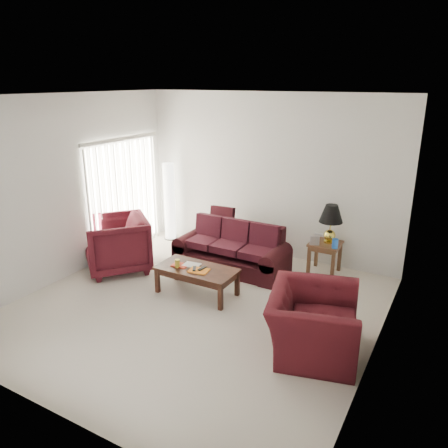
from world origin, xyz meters
name	(u,v)px	position (x,y,z in m)	size (l,w,h in m)	color
floor	(196,307)	(0.00, 0.00, 0.00)	(5.00, 5.00, 0.00)	beige
blinds	(125,196)	(-2.42, 1.30, 1.08)	(0.10, 2.00, 2.16)	silver
sofa	(231,248)	(-0.20, 1.46, 0.41)	(1.98, 0.86, 0.81)	black
throw_pillow	(222,219)	(-0.73, 2.07, 0.69)	(0.46, 0.13, 0.46)	black
end_table	(324,258)	(1.27, 2.12, 0.28)	(0.51, 0.51, 0.55)	brown
table_lamp	(330,224)	(1.32, 2.16, 0.89)	(0.40, 0.40, 0.67)	gold
clock	(315,240)	(1.13, 1.94, 0.63)	(0.15, 0.05, 0.15)	#B2B3B7
blue_canister	(335,244)	(1.48, 1.95, 0.63)	(0.10, 0.10, 0.16)	#1B53AF
picture_frame	(319,234)	(1.10, 2.24, 0.64)	(0.14, 0.02, 0.17)	silver
floor_lamp	(169,201)	(-2.05, 2.20, 0.81)	(0.26, 0.26, 1.63)	white
armchair_left	(117,244)	(-1.92, 0.47, 0.48)	(1.02, 1.05, 0.96)	#400E16
armchair_right	(313,322)	(1.83, -0.20, 0.39)	(1.20, 1.05, 0.78)	#410F15
coffee_table	(197,281)	(-0.22, 0.38, 0.22)	(1.24, 0.62, 0.44)	black
magazine_red	(180,265)	(-0.50, 0.33, 0.44)	(0.25, 0.19, 0.01)	#AE2611
magazine_white	(192,265)	(-0.34, 0.43, 0.44)	(0.25, 0.19, 0.01)	beige
magazine_orange	(199,270)	(-0.13, 0.31, 0.44)	(0.30, 0.22, 0.02)	orange
remote_a	(194,269)	(-0.20, 0.29, 0.46)	(0.05, 0.16, 0.02)	black
remote_b	(202,268)	(-0.11, 0.36, 0.46)	(0.05, 0.17, 0.02)	black
yellow_glass	(177,263)	(-0.49, 0.26, 0.50)	(0.07, 0.07, 0.13)	gold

